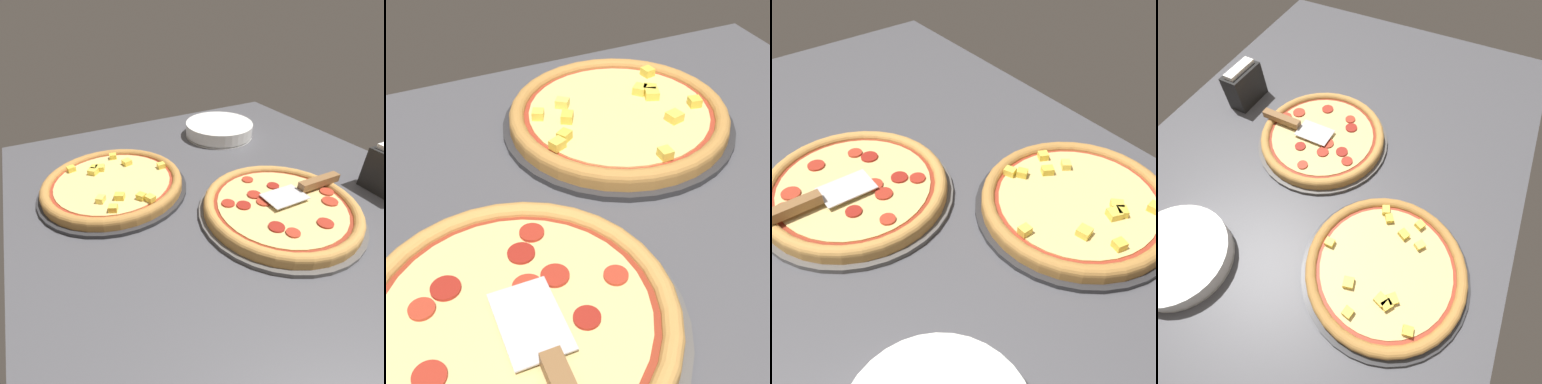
% 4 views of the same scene
% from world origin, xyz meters
% --- Properties ---
extents(ground_plane, '(1.43, 1.08, 0.04)m').
position_xyz_m(ground_plane, '(0.00, 0.00, -0.02)').
color(ground_plane, '#4C4C51').
extents(pizza_pan_front, '(0.38, 0.38, 0.01)m').
position_xyz_m(pizza_pan_front, '(-0.01, -0.04, 0.01)').
color(pizza_pan_front, '#565451').
rests_on(pizza_pan_front, ground_plane).
extents(pizza_front, '(0.36, 0.36, 0.03)m').
position_xyz_m(pizza_front, '(-0.01, -0.04, 0.02)').
color(pizza_front, '#C68E47').
rests_on(pizza_front, pizza_pan_front).
extents(pizza_pan_back, '(0.38, 0.38, 0.01)m').
position_xyz_m(pizza_pan_back, '(0.28, 0.27, 0.01)').
color(pizza_pan_back, '#2D2D30').
rests_on(pizza_pan_back, ground_plane).
extents(pizza_back, '(0.36, 0.36, 0.03)m').
position_xyz_m(pizza_back, '(0.28, 0.27, 0.02)').
color(pizza_back, '#B77F3D').
rests_on(pizza_back, pizza_pan_back).
extents(serving_spatula, '(0.07, 0.22, 0.02)m').
position_xyz_m(serving_spatula, '(0.00, -0.15, 0.05)').
color(serving_spatula, silver).
rests_on(serving_spatula, pizza_front).
extents(plate_stack, '(0.24, 0.24, 0.05)m').
position_xyz_m(plate_stack, '(0.46, -0.17, 0.02)').
color(plate_stack, white).
rests_on(plate_stack, ground_plane).
extents(napkin_holder, '(0.13, 0.06, 0.12)m').
position_xyz_m(napkin_holder, '(-0.07, -0.35, 0.06)').
color(napkin_holder, black).
rests_on(napkin_holder, ground_plane).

